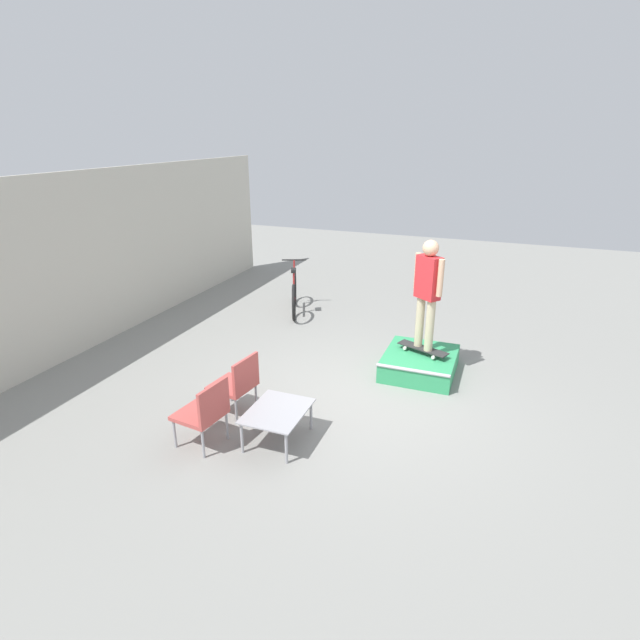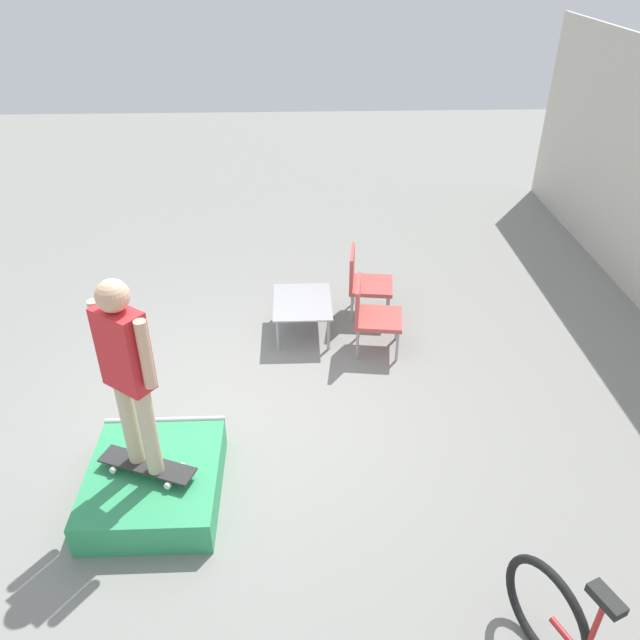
{
  "view_description": "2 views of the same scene",
  "coord_description": "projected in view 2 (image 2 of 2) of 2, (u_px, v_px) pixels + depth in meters",
  "views": [
    {
      "loc": [
        -6.12,
        -1.68,
        3.59
      ],
      "look_at": [
        -0.03,
        0.65,
        1.12
      ],
      "focal_mm": 28.0,
      "sensor_mm": 36.0,
      "label": 1
    },
    {
      "loc": [
        4.87,
        0.64,
        4.12
      ],
      "look_at": [
        0.21,
        0.83,
        1.18
      ],
      "focal_mm": 35.0,
      "sensor_mm": 36.0,
      "label": 2
    }
  ],
  "objects": [
    {
      "name": "patio_chair_left",
      "position": [
        364.0,
        280.0,
        7.6
      ],
      "size": [
        0.58,
        0.58,
        0.86
      ],
      "rotation": [
        0.0,
        0.0,
        3.01
      ],
      "color": "#99999E",
      "rests_on": "ground_plane"
    },
    {
      "name": "skate_ramp_box",
      "position": [
        155.0,
        482.0,
        5.26
      ],
      "size": [
        1.25,
        1.09,
        0.34
      ],
      "color": "#339E60",
      "rests_on": "ground_plane"
    },
    {
      "name": "patio_chair_right",
      "position": [
        371.0,
        313.0,
        6.95
      ],
      "size": [
        0.59,
        0.59,
        0.86
      ],
      "rotation": [
        0.0,
        0.0,
        3.01
      ],
      "color": "#99999E",
      "rests_on": "ground_plane"
    },
    {
      "name": "coffee_table",
      "position": [
        302.0,
        305.0,
        7.3
      ],
      "size": [
        0.86,
        0.68,
        0.43
      ],
      "color": "#9E9EA3",
      "rests_on": "ground_plane"
    },
    {
      "name": "person_skater",
      "position": [
        127.0,
        365.0,
        4.56
      ],
      "size": [
        0.39,
        0.48,
        1.71
      ],
      "rotation": [
        0.0,
        0.0,
        0.94
      ],
      "color": "#C6B793",
      "rests_on": "skateboard_on_ramp"
    },
    {
      "name": "ground_plane",
      "position": [
        237.0,
        409.0,
        6.3
      ],
      "size": [
        24.0,
        24.0,
        0.0
      ],
      "primitive_type": "plane",
      "color": "gray"
    },
    {
      "name": "skateboard_on_ramp",
      "position": [
        147.0,
        465.0,
        5.1
      ],
      "size": [
        0.49,
        0.84,
        0.07
      ],
      "rotation": [
        0.0,
        0.0,
        1.19
      ],
      "color": "#2D2D2D",
      "rests_on": "skate_ramp_box"
    }
  ]
}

